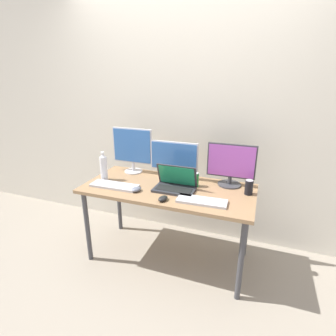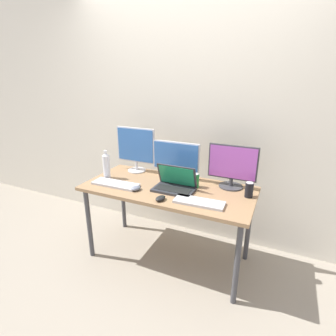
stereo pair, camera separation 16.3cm
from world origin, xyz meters
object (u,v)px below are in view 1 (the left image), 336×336
Objects in this scene: monitor_left at (132,149)px; mouse_by_laptop at (136,189)px; mouse_by_keyboard at (163,199)px; keyboard_main at (114,186)px; monitor_right at (231,165)px; work_desk at (168,194)px; monitor_center at (174,159)px; soda_can_near_keyboard at (195,180)px; water_bottle at (104,167)px; soda_can_by_laptop at (249,187)px; laptop_silver at (175,184)px; keyboard_aux at (202,201)px.

mouse_by_laptop is (0.25, -0.42, -0.23)m from monitor_left.
keyboard_main is at bearing -179.59° from mouse_by_keyboard.
mouse_by_keyboard is (-0.45, -0.50, -0.18)m from monitor_right.
mouse_by_laptop is (-0.22, -0.18, 0.09)m from work_desk.
monitor_center is 0.31m from soda_can_near_keyboard.
soda_can_near_keyboard is at bearing 9.52° from water_bottle.
monitor_left is 0.97m from monitor_right.
keyboard_main is 4.36× the size of mouse_by_keyboard.
monitor_right is at bearing 25.09° from work_desk.
soda_can_by_laptop is at bearing -39.40° from monitor_right.
water_bottle is at bearing -170.48° from soda_can_near_keyboard.
soda_can_near_keyboard is (0.14, 0.13, 0.01)m from laptop_silver.
monitor_left is at bearing 153.38° from laptop_silver.
mouse_by_keyboard is at bearing -78.48° from work_desk.
laptop_silver is 2.79× the size of soda_can_near_keyboard.
mouse_by_keyboard is 0.72m from soda_can_by_laptop.
monitor_center is 0.66m from water_bottle.
keyboard_main is 0.23m from mouse_by_laptop.
water_bottle is 1.31m from soda_can_by_laptop.
monitor_center reaches higher than keyboard_aux.
monitor_right is 0.26m from soda_can_by_laptop.
work_desk is 4.27× the size of laptop_silver.
water_bottle is (-0.60, -0.28, -0.06)m from monitor_center.
mouse_by_keyboard is at bearing -18.09° from water_bottle.
mouse_by_laptop is at bearing 175.51° from mouse_by_keyboard.
monitor_right is 0.69m from mouse_by_keyboard.
monitor_center is at bearing 96.85° from work_desk.
monitor_left reaches higher than soda_can_by_laptop.
monitor_left is 0.54m from mouse_by_laptop.
monitor_right is 4.43× the size of mouse_by_laptop.
work_desk is 0.15m from laptop_silver.
laptop_silver is at bearing -148.52° from monitor_right.
laptop_silver is 1.28× the size of water_bottle.
laptop_silver is 0.61m from soda_can_by_laptop.
mouse_by_keyboard is at bearing -80.70° from monitor_center.
soda_can_by_laptop is (0.33, 0.28, 0.05)m from keyboard_aux.
keyboard_aux is at bearing 14.86° from mouse_by_laptop.
monitor_center is 4.71× the size of mouse_by_keyboard.
mouse_by_laptop is (0.23, -0.02, 0.01)m from keyboard_main.
laptop_silver is 0.19m from soda_can_near_keyboard.
work_desk is 0.27m from soda_can_near_keyboard.
monitor_left is at bearing 179.14° from monitor_center.
mouse_by_laptop is at bearing 176.94° from keyboard_aux.
mouse_by_keyboard is 0.79× the size of soda_can_near_keyboard.
mouse_by_laptop reaches higher than keyboard_main.
monitor_center is at bearing 80.73° from mouse_by_laptop.
mouse_by_laptop is (-0.30, -0.15, -0.03)m from laptop_silver.
monitor_left reaches higher than laptop_silver.
laptop_silver is at bearing 147.47° from keyboard_aux.
mouse_by_laptop is at bearing -59.88° from monitor_left.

